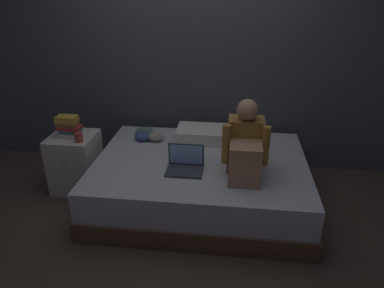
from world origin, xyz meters
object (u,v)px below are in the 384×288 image
Objects in this scene: person_sitting at (245,148)px; pillow at (204,134)px; nightstand at (76,162)px; book_stack at (68,126)px; clothes_pile at (147,135)px; laptop at (185,164)px; mug at (79,137)px; bed at (201,181)px.

person_sitting is 1.17× the size of pillow.
person_sitting is at bearing -58.71° from pillow.
pillow is (1.29, 0.34, 0.23)m from nightstand.
book_stack is (-1.30, -0.35, 0.16)m from pillow.
clothes_pile is at bearing -175.20° from pillow.
laptop is 3.56× the size of mug.
person_sitting is 1.20m from clothes_pile.
laptop reaches higher than mug.
nightstand is at bearing 164.80° from laptop.
laptop is 0.67m from pillow.
book_stack reaches higher than mug.
clothes_pile is at bearing 36.09° from mug.
pillow reaches higher than bed.
laptop is at bearing 178.71° from person_sitting.
bed is 0.38m from laptop.
pillow is at bearing 14.93° from book_stack.
nightstand is at bearing 175.14° from bed.
nightstand is at bearing 168.89° from person_sitting.
person_sitting is at bearing -11.11° from nightstand.
person_sitting reaches higher than nightstand.
mug is (-1.56, 0.21, -0.08)m from person_sitting.
book_stack is at bearing 175.51° from bed.
nightstand is 1.35m from pillow.
bed is 3.57× the size of pillow.
mug reaches higher than nightstand.
pillow is 1.25m from mug.
book_stack is 0.19m from mug.
clothes_pile is (-1.00, 0.62, -0.20)m from person_sitting.
laptop is at bearing -51.28° from clothes_pile.
person_sitting is at bearing -7.74° from mug.
nightstand is 1.24m from laptop.
nightstand is 2.57× the size of book_stack.
pillow reaches higher than clothes_pile.
pillow is (-0.01, 0.45, 0.30)m from bed.
person_sitting is (1.69, -0.33, 0.42)m from nightstand.
book_stack is at bearing 169.22° from person_sitting.
pillow is (0.10, 0.66, 0.01)m from laptop.
book_stack is (-0.01, -0.01, 0.40)m from nightstand.
person_sitting reaches higher than mug.
laptop reaches higher than clothes_pile.
mug is at bearing -179.54° from bed.
nightstand is at bearing -157.28° from clothes_pile.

